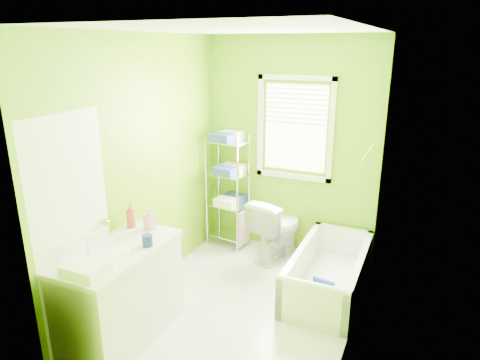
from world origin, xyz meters
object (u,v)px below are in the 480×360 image
at_px(toilet, 277,228).
at_px(wire_shelf_unit, 229,179).
at_px(vanity, 120,291).
at_px(bathtub, 328,279).

bearing_deg(toilet, wire_shelf_unit, 7.97).
xyz_separation_m(toilet, vanity, (-0.73, -1.98, 0.07)).
xyz_separation_m(bathtub, toilet, (-0.75, 0.51, 0.23)).
height_order(toilet, vanity, vanity).
relative_size(bathtub, wire_shelf_unit, 0.99).
distance_m(toilet, vanity, 2.11).
relative_size(vanity, wire_shelf_unit, 0.77).
height_order(toilet, wire_shelf_unit, wire_shelf_unit).
bearing_deg(wire_shelf_unit, bathtub, -22.55).
relative_size(bathtub, vanity, 1.28).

